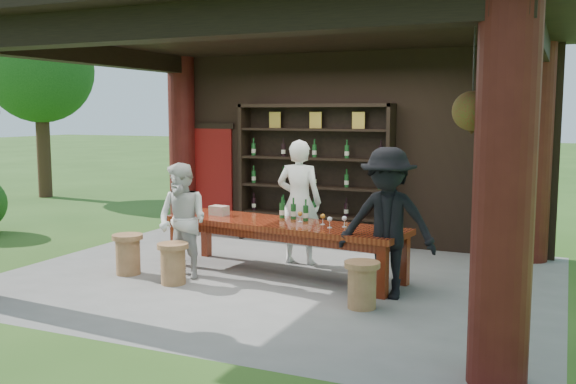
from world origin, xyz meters
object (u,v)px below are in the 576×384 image
at_px(wine_shelf, 314,174).
at_px(stool_far_left, 128,253).
at_px(guest_woman, 183,221).
at_px(guest_man, 387,223).
at_px(stool_near_left, 173,262).
at_px(napkin_basket, 219,210).
at_px(tasting_table, 283,230).
at_px(stool_near_right, 362,284).
at_px(host, 299,202).

relative_size(wine_shelf, stool_far_left, 4.84).
bearing_deg(wine_shelf, guest_woman, -104.94).
bearing_deg(guest_man, stool_near_left, -171.24).
bearing_deg(napkin_basket, stool_near_left, -90.55).
distance_m(tasting_table, stool_far_left, 2.21).
xyz_separation_m(stool_far_left, guest_man, (3.63, 0.36, 0.63)).
xyz_separation_m(guest_woman, napkin_basket, (0.07, 0.87, 0.03)).
distance_m(stool_near_left, guest_man, 2.88).
bearing_deg(napkin_basket, wine_shelf, 71.05).
height_order(stool_near_left, stool_near_right, stool_near_right).
distance_m(wine_shelf, napkin_basket, 2.23).
height_order(guest_man, napkin_basket, guest_man).
bearing_deg(tasting_table, stool_near_left, -137.03).
distance_m(stool_far_left, guest_woman, 0.97).
bearing_deg(host, tasting_table, 88.31).
bearing_deg(napkin_basket, guest_woman, -94.88).
bearing_deg(wine_shelf, guest_man, -53.49).
xyz_separation_m(host, guest_woman, (-1.13, -1.44, -0.14)).
distance_m(stool_near_right, napkin_basket, 2.93).
bearing_deg(guest_woman, host, 59.78).
relative_size(stool_near_right, guest_man, 0.30).
bearing_deg(stool_near_left, stool_far_left, 168.00).
relative_size(stool_near_right, stool_far_left, 0.97).
relative_size(stool_far_left, guest_woman, 0.36).
xyz_separation_m(tasting_table, guest_woman, (-1.19, -0.71, 0.16)).
bearing_deg(host, stool_near_right, 124.30).
bearing_deg(napkin_basket, stool_far_left, -130.80).
relative_size(tasting_table, guest_woman, 2.30).
xyz_separation_m(stool_near_right, napkin_basket, (-2.60, 1.23, 0.53)).
distance_m(stool_near_left, stool_far_left, 0.90).
xyz_separation_m(stool_near_right, guest_woman, (-2.68, 0.36, 0.50)).
bearing_deg(guest_man, guest_woman, -178.35).
xyz_separation_m(stool_near_left, guest_woman, (-0.06, 0.34, 0.50)).
bearing_deg(napkin_basket, guest_man, -13.74).
distance_m(wine_shelf, stool_far_left, 3.61).
bearing_deg(stool_near_right, host, 130.72).
xyz_separation_m(wine_shelf, stool_near_right, (1.89, -3.30, -0.92)).
distance_m(tasting_table, stool_near_left, 1.58).
bearing_deg(host, guest_man, 137.37).
bearing_deg(host, napkin_basket, 21.58).
xyz_separation_m(stool_near_right, stool_far_left, (-3.49, 0.20, 0.01)).
bearing_deg(stool_near_left, host, 58.99).
bearing_deg(stool_far_left, guest_woman, 10.94).
distance_m(stool_far_left, guest_man, 3.70).
xyz_separation_m(stool_far_left, host, (1.95, 1.59, 0.63)).
height_order(wine_shelf, guest_man, wine_shelf).
height_order(host, guest_woman, host).
bearing_deg(guest_man, napkin_basket, 163.80).
bearing_deg(host, stool_near_left, 52.57).
height_order(wine_shelf, host, wine_shelf).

